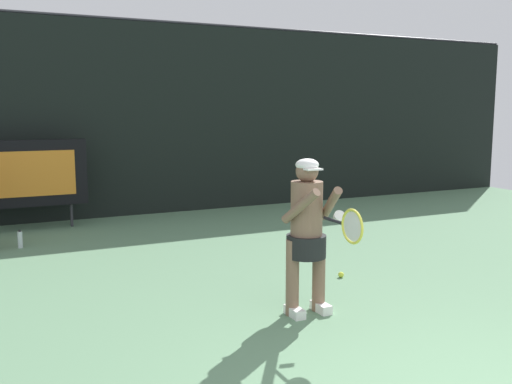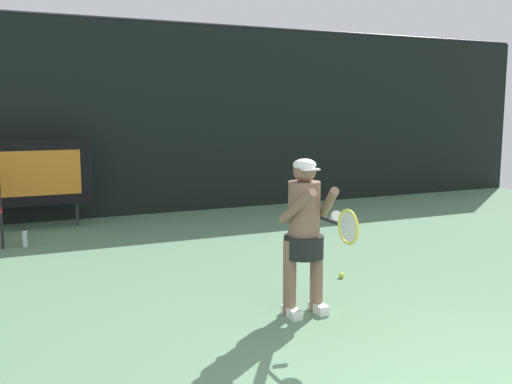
{
  "view_description": "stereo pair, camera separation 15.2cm",
  "coord_description": "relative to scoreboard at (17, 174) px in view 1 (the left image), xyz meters",
  "views": [
    {
      "loc": [
        -2.88,
        -2.25,
        2.0
      ],
      "look_at": [
        -0.05,
        3.66,
        1.05
      ],
      "focal_mm": 40.23,
      "sensor_mm": 36.0,
      "label": 1
    },
    {
      "loc": [
        -2.74,
        -2.31,
        2.0
      ],
      "look_at": [
        -0.05,
        3.66,
        1.05
      ],
      "focal_mm": 40.23,
      "sensor_mm": 36.0,
      "label": 2
    }
  ],
  "objects": [
    {
      "name": "tennis_ball_loose",
      "position": [
        3.29,
        -4.55,
        -0.91
      ],
      "size": [
        0.07,
        0.07,
        0.07
      ],
      "color": "#CCDB3D",
      "rests_on": "ground"
    },
    {
      "name": "tennis_player",
      "position": [
        2.3,
        -5.41,
        -0.1
      ],
      "size": [
        0.53,
        0.6,
        1.53
      ],
      "color": "white",
      "rests_on": "ground"
    },
    {
      "name": "tennis_racket",
      "position": [
        2.35,
        -6.06,
        0.05
      ],
      "size": [
        0.03,
        0.6,
        0.31
      ],
      "rotation": [
        0.0,
        0.0,
        0.24
      ],
      "color": "black"
    },
    {
      "name": "scoreboard",
      "position": [
        0.0,
        0.0,
        0.0
      ],
      "size": [
        2.2,
        0.21,
        1.5
      ],
      "color": "black",
      "rests_on": "ground"
    },
    {
      "name": "water_bottle",
      "position": [
        -0.08,
        -1.29,
        -0.82
      ],
      "size": [
        0.07,
        0.07,
        0.27
      ],
      "color": "silver",
      "rests_on": "ground"
    },
    {
      "name": "backdrop_screen",
      "position": [
        2.38,
        0.65,
        0.86
      ],
      "size": [
        18.0,
        0.12,
        3.66
      ],
      "color": "black",
      "rests_on": "ground"
    }
  ]
}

